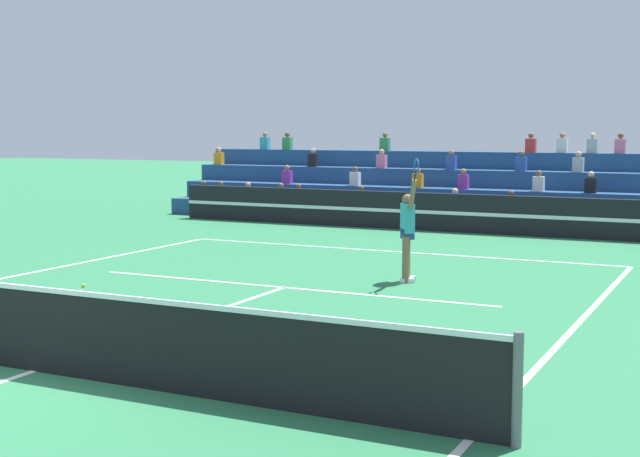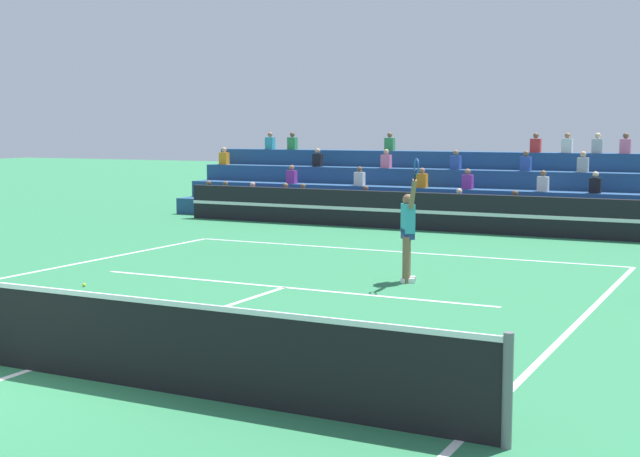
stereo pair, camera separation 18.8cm
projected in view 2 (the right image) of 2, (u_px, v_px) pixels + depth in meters
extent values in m
plane|color=#2D7A4C|center=(30.00, 370.00, 10.95)|extent=(120.00, 120.00, 0.00)
cube|color=white|center=(395.00, 251.00, 21.50)|extent=(11.00, 0.10, 0.01)
cube|color=white|center=(460.00, 440.00, 8.48)|extent=(0.10, 23.80, 0.01)
cube|color=white|center=(284.00, 287.00, 16.65)|extent=(8.25, 0.10, 0.01)
cube|color=white|center=(30.00, 370.00, 10.95)|extent=(0.10, 12.85, 0.01)
cylinder|color=slate|center=(508.00, 391.00, 8.22)|extent=(0.10, 0.10, 1.10)
cube|color=black|center=(28.00, 330.00, 10.90)|extent=(11.90, 0.02, 1.00)
cube|color=white|center=(27.00, 288.00, 10.84)|extent=(11.90, 0.04, 0.06)
cube|color=black|center=(456.00, 213.00, 25.54)|extent=(18.00, 0.24, 1.10)
cube|color=white|center=(454.00, 213.00, 25.43)|extent=(18.00, 0.02, 0.10)
cube|color=navy|center=(469.00, 218.00, 26.70)|extent=(20.75, 0.95, 0.55)
cube|color=#2D4CA5|center=(459.00, 202.00, 26.61)|extent=(0.32, 0.22, 0.44)
sphere|color=beige|center=(459.00, 191.00, 26.58)|extent=(0.18, 0.18, 0.18)
cube|color=black|center=(515.00, 204.00, 25.85)|extent=(0.32, 0.22, 0.44)
sphere|color=brown|center=(515.00, 193.00, 25.82)|extent=(0.18, 0.18, 0.18)
cube|color=teal|center=(303.00, 196.00, 28.99)|extent=(0.32, 0.22, 0.44)
sphere|color=brown|center=(303.00, 186.00, 28.95)|extent=(0.18, 0.18, 0.18)
cube|color=#2D4CA5|center=(365.00, 198.00, 27.99)|extent=(0.32, 0.22, 0.44)
sphere|color=brown|center=(366.00, 188.00, 27.95)|extent=(0.18, 0.18, 0.18)
cube|color=black|center=(209.00, 192.00, 30.64)|extent=(0.32, 0.22, 0.44)
sphere|color=brown|center=(209.00, 183.00, 30.60)|extent=(0.18, 0.18, 0.18)
cube|color=purple|center=(286.00, 195.00, 29.28)|extent=(0.32, 0.22, 0.44)
sphere|color=brown|center=(286.00, 186.00, 29.24)|extent=(0.18, 0.18, 0.18)
cube|color=purple|center=(253.00, 194.00, 29.85)|extent=(0.32, 0.22, 0.44)
sphere|color=tan|center=(253.00, 185.00, 29.81)|extent=(0.18, 0.18, 0.18)
cube|color=teal|center=(226.00, 193.00, 30.33)|extent=(0.32, 0.22, 0.44)
sphere|color=brown|center=(225.00, 184.00, 30.29)|extent=(0.18, 0.18, 0.18)
cube|color=navy|center=(478.00, 207.00, 27.51)|extent=(20.75, 0.95, 1.10)
cube|color=purple|center=(292.00, 177.00, 30.19)|extent=(0.32, 0.22, 0.44)
sphere|color=#9E7051|center=(292.00, 168.00, 30.15)|extent=(0.18, 0.18, 0.18)
cube|color=black|center=(595.00, 186.00, 25.70)|extent=(0.32, 0.22, 0.44)
sphere|color=beige|center=(596.00, 174.00, 25.66)|extent=(0.18, 0.18, 0.18)
cube|color=silver|center=(543.00, 184.00, 26.37)|extent=(0.32, 0.22, 0.44)
sphere|color=brown|center=(543.00, 173.00, 26.34)|extent=(0.18, 0.18, 0.18)
cube|color=silver|center=(360.00, 179.00, 29.05)|extent=(0.32, 0.22, 0.44)
sphere|color=brown|center=(360.00, 169.00, 29.02)|extent=(0.18, 0.18, 0.18)
cube|color=purple|center=(468.00, 182.00, 27.41)|extent=(0.32, 0.22, 0.44)
sphere|color=#9E7051|center=(468.00, 172.00, 27.38)|extent=(0.18, 0.18, 0.18)
cube|color=orange|center=(422.00, 181.00, 28.08)|extent=(0.32, 0.22, 0.44)
sphere|color=#9E7051|center=(422.00, 171.00, 28.05)|extent=(0.18, 0.18, 0.18)
cube|color=navy|center=(487.00, 196.00, 28.32)|extent=(20.75, 0.95, 1.65)
cube|color=black|center=(318.00, 160.00, 30.74)|extent=(0.32, 0.22, 0.44)
sphere|color=tan|center=(318.00, 151.00, 30.70)|extent=(0.18, 0.18, 0.18)
cube|color=#2D4CA5|center=(526.00, 164.00, 27.50)|extent=(0.32, 0.22, 0.44)
sphere|color=brown|center=(526.00, 154.00, 27.46)|extent=(0.18, 0.18, 0.18)
cube|color=pink|center=(386.00, 161.00, 29.59)|extent=(0.32, 0.22, 0.44)
sphere|color=tan|center=(386.00, 152.00, 29.56)|extent=(0.18, 0.18, 0.18)
cube|color=#B2B2B7|center=(583.00, 165.00, 26.72)|extent=(0.32, 0.22, 0.44)
sphere|color=tan|center=(583.00, 154.00, 26.69)|extent=(0.18, 0.18, 0.18)
cube|color=#2D4CA5|center=(456.00, 163.00, 28.51)|extent=(0.32, 0.22, 0.44)
sphere|color=#9E7051|center=(456.00, 153.00, 28.47)|extent=(0.18, 0.18, 0.18)
cube|color=orange|center=(224.00, 158.00, 32.46)|extent=(0.32, 0.22, 0.44)
sphere|color=tan|center=(224.00, 150.00, 32.43)|extent=(0.18, 0.18, 0.18)
cube|color=navy|center=(496.00, 186.00, 29.14)|extent=(20.75, 0.95, 2.20)
cube|color=pink|center=(625.00, 146.00, 27.02)|extent=(0.32, 0.22, 0.44)
sphere|color=brown|center=(626.00, 136.00, 26.99)|extent=(0.18, 0.18, 0.18)
cube|color=#B2B2B7|center=(597.00, 146.00, 27.39)|extent=(0.32, 0.22, 0.44)
sphere|color=beige|center=(598.00, 136.00, 27.36)|extent=(0.18, 0.18, 0.18)
cube|color=#338C4C|center=(390.00, 144.00, 30.49)|extent=(0.32, 0.22, 0.44)
sphere|color=brown|center=(390.00, 135.00, 30.46)|extent=(0.18, 0.18, 0.18)
cube|color=#338C4C|center=(292.00, 143.00, 32.20)|extent=(0.32, 0.22, 0.44)
sphere|color=brown|center=(292.00, 135.00, 32.17)|extent=(0.18, 0.18, 0.18)
cube|color=teal|center=(270.00, 143.00, 32.62)|extent=(0.32, 0.22, 0.44)
sphere|color=#9E7051|center=(270.00, 134.00, 32.58)|extent=(0.18, 0.18, 0.18)
cube|color=silver|center=(567.00, 146.00, 27.81)|extent=(0.32, 0.22, 0.44)
sphere|color=#9E7051|center=(567.00, 136.00, 27.77)|extent=(0.18, 0.18, 0.18)
cube|color=red|center=(536.00, 146.00, 28.25)|extent=(0.32, 0.22, 0.44)
sphere|color=brown|center=(536.00, 135.00, 28.21)|extent=(0.18, 0.18, 0.18)
cylinder|color=brown|center=(407.00, 258.00, 17.30)|extent=(0.14, 0.14, 0.90)
cylinder|color=brown|center=(406.00, 260.00, 17.08)|extent=(0.14, 0.14, 0.90)
cube|color=navy|center=(408.00, 234.00, 17.15)|extent=(0.35, 0.38, 0.20)
cube|color=teal|center=(408.00, 218.00, 17.12)|extent=(0.37, 0.41, 0.56)
sphere|color=brown|center=(408.00, 200.00, 17.07)|extent=(0.22, 0.22, 0.22)
cube|color=white|center=(409.00, 279.00, 17.36)|extent=(0.28, 0.25, 0.09)
cube|color=white|center=(408.00, 281.00, 17.13)|extent=(0.28, 0.25, 0.09)
cylinder|color=brown|center=(405.00, 220.00, 17.36)|extent=(0.09, 0.09, 0.56)
cylinder|color=brown|center=(413.00, 194.00, 16.72)|extent=(0.27, 0.32, 0.58)
cylinder|color=black|center=(415.00, 175.00, 16.52)|extent=(0.10, 0.12, 0.21)
torus|color=#1E4C99|center=(417.00, 166.00, 16.43)|extent=(0.26, 0.35, 0.41)
sphere|color=#C6DB33|center=(84.00, 285.00, 16.73)|extent=(0.07, 0.07, 0.07)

